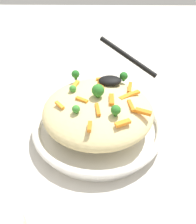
# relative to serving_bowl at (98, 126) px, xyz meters

# --- Properties ---
(ground_plane) EXTENTS (2.40, 2.40, 0.00)m
(ground_plane) POSITION_rel_serving_bowl_xyz_m (0.00, 0.00, -0.02)
(ground_plane) COLOR beige
(serving_bowl) EXTENTS (0.32, 0.32, 0.04)m
(serving_bowl) POSITION_rel_serving_bowl_xyz_m (0.00, 0.00, 0.00)
(serving_bowl) COLOR white
(serving_bowl) RESTS_ON ground_plane
(pasta_mound) EXTENTS (0.26, 0.25, 0.08)m
(pasta_mound) POSITION_rel_serving_bowl_xyz_m (0.00, 0.00, 0.05)
(pasta_mound) COLOR #DBC689
(pasta_mound) RESTS_ON serving_bowl
(carrot_piece_0) EXTENTS (0.02, 0.04, 0.01)m
(carrot_piece_0) POSITION_rel_serving_bowl_xyz_m (0.01, 0.05, 0.09)
(carrot_piece_0) COLOR orange
(carrot_piece_0) RESTS_ON pasta_mound
(carrot_piece_1) EXTENTS (0.02, 0.03, 0.01)m
(carrot_piece_1) POSITION_rel_serving_bowl_xyz_m (-0.08, -0.03, 0.08)
(carrot_piece_1) COLOR orange
(carrot_piece_1) RESTS_ON pasta_mound
(carrot_piece_2) EXTENTS (0.01, 0.04, 0.01)m
(carrot_piece_2) POSITION_rel_serving_bowl_xyz_m (0.00, -0.04, 0.09)
(carrot_piece_2) COLOR orange
(carrot_piece_2) RESTS_ON pasta_mound
(carrot_piece_3) EXTENTS (0.04, 0.02, 0.01)m
(carrot_piece_3) POSITION_rel_serving_bowl_xyz_m (0.09, -0.05, 0.08)
(carrot_piece_3) COLOR orange
(carrot_piece_3) RESTS_ON pasta_mound
(carrot_piece_4) EXTENTS (0.02, 0.04, 0.01)m
(carrot_piece_4) POSITION_rel_serving_bowl_xyz_m (0.08, 0.05, 0.08)
(carrot_piece_4) COLOR orange
(carrot_piece_4) RESTS_ON pasta_mound
(carrot_piece_5) EXTENTS (0.02, 0.04, 0.01)m
(carrot_piece_5) POSITION_rel_serving_bowl_xyz_m (-0.06, 0.05, 0.08)
(carrot_piece_5) COLOR orange
(carrot_piece_5) RESTS_ON pasta_mound
(carrot_piece_6) EXTENTS (0.01, 0.04, 0.01)m
(carrot_piece_6) POSITION_rel_serving_bowl_xyz_m (0.07, -0.03, 0.08)
(carrot_piece_6) COLOR orange
(carrot_piece_6) RESTS_ON pasta_mound
(carrot_piece_7) EXTENTS (0.01, 0.04, 0.01)m
(carrot_piece_7) POSITION_rel_serving_bowl_xyz_m (0.03, -0.01, 0.09)
(carrot_piece_7) COLOR orange
(carrot_piece_7) RESTS_ON pasta_mound
(carrot_piece_8) EXTENTS (0.04, 0.01, 0.01)m
(carrot_piece_8) POSITION_rel_serving_bowl_xyz_m (0.01, 0.09, 0.08)
(carrot_piece_8) COLOR orange
(carrot_piece_8) RESTS_ON pasta_mound
(carrot_piece_9) EXTENTS (0.03, 0.03, 0.01)m
(carrot_piece_9) POSITION_rel_serving_bowl_xyz_m (0.08, 0.02, 0.08)
(carrot_piece_9) COLOR orange
(carrot_piece_9) RESTS_ON pasta_mound
(carrot_piece_10) EXTENTS (0.03, 0.02, 0.01)m
(carrot_piece_10) POSITION_rel_serving_bowl_xyz_m (-0.03, -0.01, 0.09)
(carrot_piece_10) COLOR orange
(carrot_piece_10) RESTS_ON pasta_mound
(carrot_piece_11) EXTENTS (0.04, 0.03, 0.01)m
(carrot_piece_11) POSITION_rel_serving_bowl_xyz_m (0.06, 0.01, 0.08)
(carrot_piece_11) COLOR orange
(carrot_piece_11) RESTS_ON pasta_mound
(carrot_piece_12) EXTENTS (0.03, 0.02, 0.01)m
(carrot_piece_12) POSITION_rel_serving_bowl_xyz_m (0.05, -0.08, 0.08)
(carrot_piece_12) COLOR orange
(carrot_piece_12) RESTS_ON pasta_mound
(carrot_piece_13) EXTENTS (0.01, 0.03, 0.01)m
(carrot_piece_13) POSITION_rel_serving_bowl_xyz_m (-0.01, -0.09, 0.08)
(carrot_piece_13) COLOR orange
(carrot_piece_13) RESTS_ON pasta_mound
(broccoli_floret_0) EXTENTS (0.03, 0.03, 0.03)m
(broccoli_floret_0) POSITION_rel_serving_bowl_xyz_m (0.00, 0.00, 0.10)
(broccoli_floret_0) COLOR #296820
(broccoli_floret_0) RESTS_ON pasta_mound
(broccoli_floret_1) EXTENTS (0.02, 0.02, 0.03)m
(broccoli_floret_1) POSITION_rel_serving_bowl_xyz_m (0.04, -0.06, 0.10)
(broccoli_floret_1) COLOR #296820
(broccoli_floret_1) RESTS_ON pasta_mound
(broccoli_floret_2) EXTENTS (0.02, 0.02, 0.03)m
(broccoli_floret_2) POSITION_rel_serving_bowl_xyz_m (-0.06, 0.09, 0.09)
(broccoli_floret_2) COLOR #205B1C
(broccoli_floret_2) RESTS_ON pasta_mound
(broccoli_floret_3) EXTENTS (0.02, 0.02, 0.02)m
(broccoli_floret_3) POSITION_rel_serving_bowl_xyz_m (-0.06, 0.03, 0.09)
(broccoli_floret_3) COLOR #377928
(broccoli_floret_3) RESTS_ON pasta_mound
(broccoli_floret_4) EXTENTS (0.02, 0.02, 0.02)m
(broccoli_floret_4) POSITION_rel_serving_bowl_xyz_m (0.06, 0.08, 0.09)
(broccoli_floret_4) COLOR #205B1C
(broccoli_floret_4) RESTS_ON pasta_mound
(broccoli_floret_5) EXTENTS (0.02, 0.02, 0.02)m
(broccoli_floret_5) POSITION_rel_serving_bowl_xyz_m (-0.04, -0.05, 0.09)
(broccoli_floret_5) COLOR #377928
(broccoli_floret_5) RESTS_ON pasta_mound
(serving_spoon) EXTENTS (0.15, 0.14, 0.07)m
(serving_spoon) POSITION_rel_serving_bowl_xyz_m (0.05, 0.09, 0.10)
(serving_spoon) COLOR black
(serving_spoon) RESTS_ON pasta_mound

